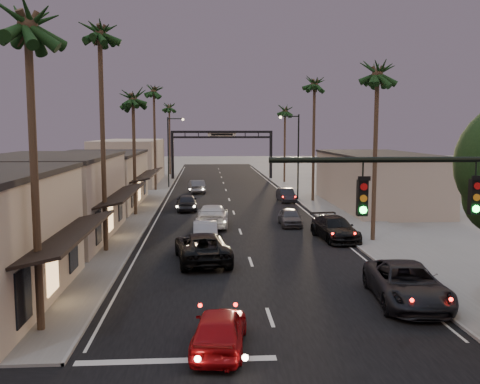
{
  "coord_description": "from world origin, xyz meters",
  "views": [
    {
      "loc": [
        -2.52,
        -10.37,
        7.42
      ],
      "look_at": [
        0.22,
        31.65,
        2.5
      ],
      "focal_mm": 40.0,
      "sensor_mm": 36.0,
      "label": 1
    }
  ],
  "objects": [
    {
      "name": "palm_rb",
      "position": [
        8.6,
        44.0,
        12.42
      ],
      "size": [
        3.2,
        3.2,
        14.2
      ],
      "color": "#38281C",
      "rests_on": "ground"
    },
    {
      "name": "palm_far",
      "position": [
        -8.3,
        78.0,
        11.44
      ],
      "size": [
        3.2,
        3.2,
        13.2
      ],
      "color": "#38281C",
      "rests_on": "ground"
    },
    {
      "name": "curbside_near",
      "position": [
        6.08,
        11.43,
        0.84
      ],
      "size": [
        3.33,
        6.26,
        1.68
      ],
      "primitive_type": "imported",
      "rotation": [
        0.0,
        0.0,
        -0.09
      ],
      "color": "black",
      "rests_on": "ground"
    },
    {
      "name": "curbside_black",
      "position": [
        6.2,
        24.71,
        0.78
      ],
      "size": [
        2.8,
        5.61,
        1.57
      ],
      "primitive_type": "imported",
      "rotation": [
        0.0,
        0.0,
        0.11
      ],
      "color": "black",
      "rests_on": "ground"
    },
    {
      "name": "oncoming_dgrey",
      "position": [
        -4.27,
        38.59,
        0.78
      ],
      "size": [
        2.12,
        4.68,
        1.56
      ],
      "primitive_type": "imported",
      "rotation": [
        0.0,
        0.0,
        3.2
      ],
      "color": "black",
      "rests_on": "ground"
    },
    {
      "name": "streetlight_left",
      "position": [
        -6.92,
        58.0,
        5.33
      ],
      "size": [
        2.13,
        0.3,
        9.0
      ],
      "color": "black",
      "rests_on": "ground"
    },
    {
      "name": "oncoming_grey_far",
      "position": [
        -3.53,
        52.35,
        0.76
      ],
      "size": [
        2.16,
        4.8,
        1.53
      ],
      "primitive_type": "imported",
      "rotation": [
        0.0,
        0.0,
        3.26
      ],
      "color": "#4B4C50",
      "rests_on": "ground"
    },
    {
      "name": "palm_rc",
      "position": [
        8.6,
        64.0,
        10.47
      ],
      "size": [
        3.2,
        3.2,
        12.2
      ],
      "color": "#38281C",
      "rests_on": "ground"
    },
    {
      "name": "curbside_far",
      "position": [
        5.8,
        43.97,
        0.68
      ],
      "size": [
        1.67,
        4.22,
        1.37
      ],
      "primitive_type": "imported",
      "rotation": [
        0.0,
        0.0,
        0.05
      ],
      "color": "black",
      "rests_on": "ground"
    },
    {
      "name": "streetlight_right",
      "position": [
        6.92,
        45.0,
        5.33
      ],
      "size": [
        2.13,
        0.3,
        9.0
      ],
      "color": "black",
      "rests_on": "ground"
    },
    {
      "name": "oncoming_pickup",
      "position": [
        -2.74,
        19.23,
        0.84
      ],
      "size": [
        3.49,
        6.31,
        1.67
      ],
      "primitive_type": "imported",
      "rotation": [
        0.0,
        0.0,
        3.26
      ],
      "color": "black",
      "rests_on": "ground"
    },
    {
      "name": "palm_la",
      "position": [
        -8.6,
        9.0,
        11.44
      ],
      "size": [
        3.2,
        3.2,
        13.2
      ],
      "color": "#38281C",
      "rests_on": "ground"
    },
    {
      "name": "palm_lb",
      "position": [
        -8.6,
        22.0,
        13.39
      ],
      "size": [
        3.2,
        3.2,
        15.2
      ],
      "color": "#38281C",
      "rests_on": "ground"
    },
    {
      "name": "storefront_far",
      "position": [
        -13.0,
        42.0,
        2.5
      ],
      "size": [
        8.0,
        16.0,
        5.0
      ],
      "primitive_type": "cube",
      "color": "#C1AE93",
      "rests_on": "ground"
    },
    {
      "name": "sidewalk_left",
      "position": [
        -9.5,
        52.0,
        0.06
      ],
      "size": [
        5.0,
        92.0,
        0.12
      ],
      "primitive_type": "cube",
      "color": "slate",
      "rests_on": "ground"
    },
    {
      "name": "arch",
      "position": [
        0.0,
        70.0,
        5.53
      ],
      "size": [
        15.2,
        0.4,
        7.27
      ],
      "color": "black",
      "rests_on": "ground"
    },
    {
      "name": "storefront_dist",
      "position": [
        -13.0,
        65.0,
        3.0
      ],
      "size": [
        8.0,
        20.0,
        6.0
      ],
      "primitive_type": "cube",
      "color": "#A29382",
      "rests_on": "ground"
    },
    {
      "name": "oncoming_red",
      "position": [
        -2.09,
        7.0,
        0.73
      ],
      "size": [
        2.24,
        4.47,
        1.46
      ],
      "primitive_type": "imported",
      "rotation": [
        0.0,
        0.0,
        3.02
      ],
      "color": "#9E0B0F",
      "rests_on": "ground"
    },
    {
      "name": "palm_lc",
      "position": [
        -8.6,
        36.0,
        10.47
      ],
      "size": [
        3.2,
        3.2,
        12.2
      ],
      "color": "#38281C",
      "rests_on": "ground"
    },
    {
      "name": "palm_ra",
      "position": [
        8.6,
        24.0,
        11.44
      ],
      "size": [
        3.2,
        3.2,
        13.2
      ],
      "color": "#38281C",
      "rests_on": "ground"
    },
    {
      "name": "road",
      "position": [
        0.0,
        45.0,
        0.0
      ],
      "size": [
        14.0,
        120.0,
        0.02
      ],
      "primitive_type": "cube",
      "color": "black",
      "rests_on": "ground"
    },
    {
      "name": "oncoming_white",
      "position": [
        -2.01,
        30.23,
        0.85
      ],
      "size": [
        2.64,
        5.96,
        1.7
      ],
      "primitive_type": "imported",
      "rotation": [
        0.0,
        0.0,
        3.1
      ],
      "color": "silver",
      "rests_on": "ground"
    },
    {
      "name": "ground",
      "position": [
        0.0,
        40.0,
        0.0
      ],
      "size": [
        200.0,
        200.0,
        0.0
      ],
      "primitive_type": "plane",
      "color": "slate",
      "rests_on": "ground"
    },
    {
      "name": "curbside_grey",
      "position": [
        4.01,
        30.21,
        0.67
      ],
      "size": [
        1.67,
        3.95,
        1.33
      ],
      "primitive_type": "imported",
      "rotation": [
        0.0,
        0.0,
        -0.02
      ],
      "color": "#434348",
      "rests_on": "ground"
    },
    {
      "name": "oncoming_silver",
      "position": [
        -2.56,
        24.73,
        0.73
      ],
      "size": [
        1.59,
        4.42,
        1.45
      ],
      "primitive_type": "imported",
      "rotation": [
        0.0,
        0.0,
        3.15
      ],
      "color": "gray",
      "rests_on": "ground"
    },
    {
      "name": "building_right",
      "position": [
        14.0,
        40.0,
        2.5
      ],
      "size": [
        8.0,
        18.0,
        5.0
      ],
      "primitive_type": "cube",
      "color": "#A29382",
      "rests_on": "ground"
    },
    {
      "name": "sidewalk_right",
      "position": [
        9.5,
        52.0,
        0.06
      ],
      "size": [
        5.0,
        92.0,
        0.12
      ],
      "primitive_type": "cube",
      "color": "slate",
      "rests_on": "ground"
    },
    {
      "name": "storefront_mid",
      "position": [
        -13.0,
        26.0,
        2.75
      ],
      "size": [
        8.0,
        14.0,
        5.5
      ],
      "primitive_type": "cube",
      "color": "#A29382",
      "rests_on": "ground"
    },
    {
      "name": "palm_ld",
      "position": [
        -8.6,
        55.0,
        12.42
      ],
      "size": [
        3.2,
        3.2,
        14.2
      ],
      "color": "#38281C",
      "rests_on": "ground"
    }
  ]
}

